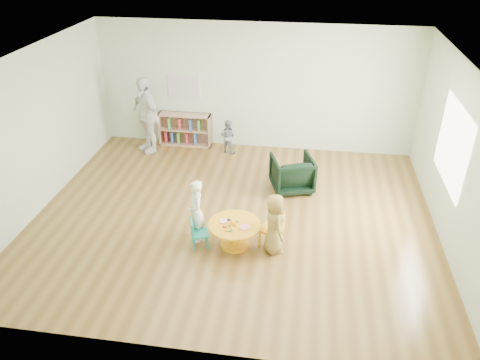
{
  "coord_description": "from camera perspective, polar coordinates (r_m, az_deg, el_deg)",
  "views": [
    {
      "loc": [
        1.16,
        -6.85,
        4.67
      ],
      "look_at": [
        0.17,
        -0.3,
        0.93
      ],
      "focal_mm": 35.0,
      "sensor_mm": 36.0,
      "label": 1
    }
  ],
  "objects": [
    {
      "name": "kid_chair_left",
      "position": [
        7.53,
        -5.24,
        -6.4
      ],
      "size": [
        0.35,
        0.35,
        0.51
      ],
      "rotation": [
        0.0,
        0.0,
        -1.23
      ],
      "color": "teal",
      "rests_on": "ground"
    },
    {
      "name": "child_left",
      "position": [
        7.55,
        -5.37,
        -3.83
      ],
      "size": [
        0.4,
        0.47,
        1.08
      ],
      "primitive_type": "imported",
      "rotation": [
        0.0,
        0.0,
        -1.14
      ],
      "color": "white",
      "rests_on": "ground"
    },
    {
      "name": "adult_caretaker",
      "position": [
        10.6,
        -11.39,
        7.78
      ],
      "size": [
        1.03,
        0.98,
        1.71
      ],
      "primitive_type": "imported",
      "rotation": [
        0.0,
        0.0,
        -0.72
      ],
      "color": "white",
      "rests_on": "ground"
    },
    {
      "name": "alphabet_poster",
      "position": [
        10.74,
        -6.81,
        11.24
      ],
      "size": [
        0.74,
        0.01,
        0.54
      ],
      "color": "white",
      "rests_on": "ground"
    },
    {
      "name": "room",
      "position": [
        7.48,
        -0.81,
        7.66
      ],
      "size": [
        7.1,
        7.0,
        2.8
      ],
      "color": "brown",
      "rests_on": "ground"
    },
    {
      "name": "bookshelf",
      "position": [
        10.97,
        -6.74,
        6.15
      ],
      "size": [
        1.2,
        0.3,
        0.75
      ],
      "color": "tan",
      "rests_on": "ground"
    },
    {
      "name": "toddler",
      "position": [
        10.5,
        -1.49,
        5.36
      ],
      "size": [
        0.44,
        0.38,
        0.77
      ],
      "primitive_type": "imported",
      "rotation": [
        0.0,
        0.0,
        2.87
      ],
      "color": "#19223F",
      "rests_on": "ground"
    },
    {
      "name": "activity_table",
      "position": [
        7.51,
        -0.66,
        -6.19
      ],
      "size": [
        0.84,
        0.84,
        0.47
      ],
      "rotation": [
        0.0,
        0.0,
        0.31
      ],
      "color": "#EFA414",
      "rests_on": "ground"
    },
    {
      "name": "armchair",
      "position": [
        9.07,
        6.36,
        0.8
      ],
      "size": [
        0.95,
        0.96,
        0.7
      ],
      "primitive_type": "imported",
      "rotation": [
        0.0,
        0.0,
        3.46
      ],
      "color": "black",
      "rests_on": "ground"
    },
    {
      "name": "kid_chair_right",
      "position": [
        7.51,
        4.12,
        -5.95
      ],
      "size": [
        0.43,
        0.43,
        0.61
      ],
      "rotation": [
        0.0,
        0.0,
        1.14
      ],
      "color": "#EFA414",
      "rests_on": "ground"
    },
    {
      "name": "child_right",
      "position": [
        7.3,
        4.22,
        -5.36
      ],
      "size": [
        0.49,
        0.58,
        1.02
      ],
      "primitive_type": "imported",
      "rotation": [
        0.0,
        0.0,
        1.95
      ],
      "color": "yellow",
      "rests_on": "ground"
    }
  ]
}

